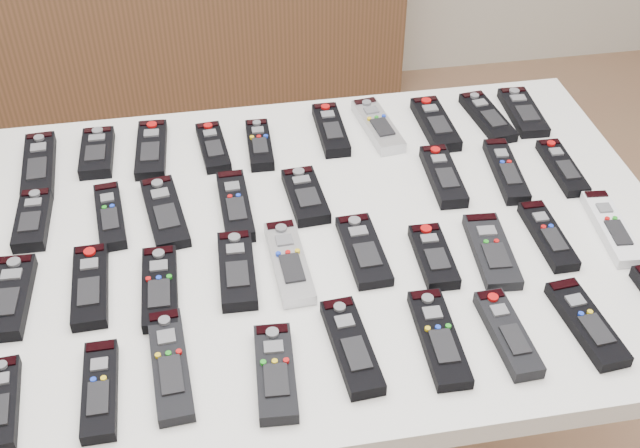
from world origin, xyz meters
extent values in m
cube|color=white|center=(0.12, 0.12, 0.76)|extent=(1.25, 0.88, 0.04)
cylinder|color=beige|center=(-0.45, 0.50, 0.37)|extent=(0.04, 0.04, 0.74)
cylinder|color=beige|center=(0.68, 0.50, 0.37)|extent=(0.04, 0.04, 0.74)
cube|color=#523821|center=(-0.19, 1.78, 0.45)|extent=(1.83, 0.68, 0.89)
cube|color=black|center=(-0.38, 0.40, 0.79)|extent=(0.07, 0.20, 0.02)
cube|color=black|center=(-0.27, 0.42, 0.79)|extent=(0.06, 0.15, 0.02)
cube|color=black|center=(-0.17, 0.42, 0.79)|extent=(0.07, 0.19, 0.02)
cube|color=black|center=(-0.05, 0.41, 0.79)|extent=(0.06, 0.16, 0.02)
cube|color=black|center=(0.04, 0.40, 0.79)|extent=(0.05, 0.16, 0.02)
cube|color=black|center=(0.19, 0.43, 0.79)|extent=(0.05, 0.17, 0.02)
cube|color=#B7B7BC|center=(0.29, 0.42, 0.79)|extent=(0.08, 0.19, 0.02)
cube|color=black|center=(0.41, 0.41, 0.79)|extent=(0.06, 0.18, 0.02)
cube|color=black|center=(0.53, 0.42, 0.79)|extent=(0.07, 0.18, 0.02)
cube|color=black|center=(0.61, 0.42, 0.79)|extent=(0.07, 0.17, 0.02)
cube|color=black|center=(-0.38, 0.23, 0.79)|extent=(0.06, 0.15, 0.02)
cube|color=black|center=(-0.24, 0.22, 0.79)|extent=(0.06, 0.18, 0.02)
cube|color=black|center=(-0.15, 0.21, 0.79)|extent=(0.09, 0.20, 0.02)
cube|color=black|center=(-0.02, 0.21, 0.79)|extent=(0.05, 0.19, 0.02)
cube|color=black|center=(0.11, 0.22, 0.79)|extent=(0.07, 0.16, 0.02)
cube|color=black|center=(0.38, 0.23, 0.79)|extent=(0.06, 0.18, 0.02)
cube|color=black|center=(0.50, 0.23, 0.79)|extent=(0.06, 0.19, 0.02)
cube|color=black|center=(0.61, 0.22, 0.79)|extent=(0.05, 0.17, 0.02)
cube|color=black|center=(-0.40, 0.04, 0.79)|extent=(0.07, 0.18, 0.02)
cube|color=black|center=(-0.27, 0.04, 0.79)|extent=(0.06, 0.18, 0.02)
cube|color=black|center=(-0.16, 0.02, 0.79)|extent=(0.06, 0.18, 0.02)
cube|color=black|center=(-0.03, 0.04, 0.79)|extent=(0.06, 0.17, 0.02)
cube|color=#B7B7BC|center=(0.05, 0.05, 0.79)|extent=(0.06, 0.20, 0.02)
cube|color=black|center=(0.18, 0.05, 0.79)|extent=(0.07, 0.17, 0.02)
cube|color=black|center=(0.29, 0.02, 0.79)|extent=(0.06, 0.15, 0.02)
cube|color=black|center=(0.40, 0.01, 0.79)|extent=(0.07, 0.18, 0.02)
cube|color=black|center=(0.51, 0.04, 0.79)|extent=(0.05, 0.17, 0.02)
cube|color=silver|center=(0.62, 0.04, 0.79)|extent=(0.06, 0.19, 0.02)
cube|color=black|center=(-0.38, -0.17, 0.79)|extent=(0.05, 0.16, 0.02)
cube|color=black|center=(-0.25, -0.17, 0.79)|extent=(0.05, 0.17, 0.02)
cube|color=black|center=(-0.15, -0.14, 0.79)|extent=(0.06, 0.21, 0.02)
cube|color=black|center=(0.00, -0.18, 0.79)|extent=(0.07, 0.17, 0.02)
cube|color=black|center=(0.12, -0.15, 0.79)|extent=(0.06, 0.19, 0.02)
cube|color=black|center=(0.25, -0.16, 0.79)|extent=(0.06, 0.19, 0.02)
cube|color=black|center=(0.36, -0.17, 0.79)|extent=(0.05, 0.17, 0.02)
cube|color=black|center=(0.48, -0.17, 0.79)|extent=(0.07, 0.18, 0.02)
camera|label=1|loc=(-0.07, -0.93, 1.70)|focal=45.00mm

